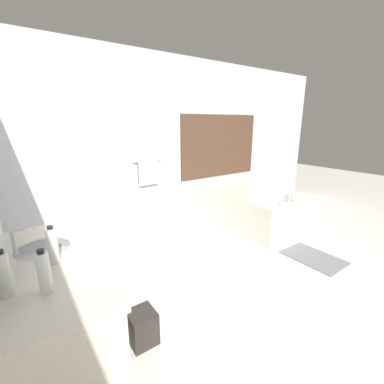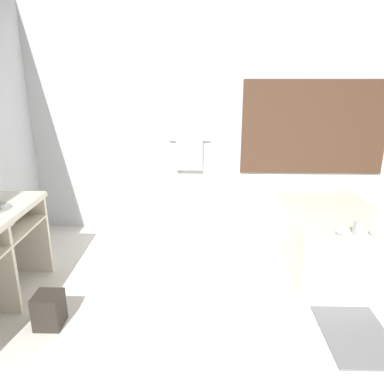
{
  "view_description": "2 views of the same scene",
  "coord_description": "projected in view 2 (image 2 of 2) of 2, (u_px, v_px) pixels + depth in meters",
  "views": [
    {
      "loc": [
        -1.99,
        -1.39,
        1.71
      ],
      "look_at": [
        -0.25,
        1.06,
        0.89
      ],
      "focal_mm": 24.0,
      "sensor_mm": 36.0,
      "label": 1
    },
    {
      "loc": [
        -0.15,
        -2.27,
        1.92
      ],
      "look_at": [
        -0.24,
        0.96,
        0.88
      ],
      "focal_mm": 35.0,
      "sensor_mm": 36.0,
      "label": 2
    }
  ],
  "objects": [
    {
      "name": "ground_plane",
      "position": [
        221.0,
        346.0,
        2.74
      ],
      "size": [
        16.0,
        16.0,
        0.0
      ],
      "primitive_type": "plane",
      "color": "silver",
      "rests_on": "ground"
    },
    {
      "name": "wall_back_with_blinds",
      "position": [
        218.0,
        122.0,
        4.45
      ],
      "size": [
        7.4,
        0.13,
        2.7
      ],
      "color": "silver",
      "rests_on": "ground_plane"
    },
    {
      "name": "bathtub",
      "position": [
        326.0,
        230.0,
        3.94
      ],
      "size": [
        0.91,
        1.6,
        0.71
      ],
      "color": "silver",
      "rests_on": "ground_plane"
    },
    {
      "name": "waste_bin",
      "position": [
        49.0,
        310.0,
        2.93
      ],
      "size": [
        0.21,
        0.21,
        0.28
      ],
      "color": "#2D2823",
      "rests_on": "ground_plane"
    },
    {
      "name": "bath_mat",
      "position": [
        356.0,
        335.0,
        2.85
      ],
      "size": [
        0.49,
        0.71,
        0.02
      ],
      "color": "slate",
      "rests_on": "ground_plane"
    }
  ]
}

